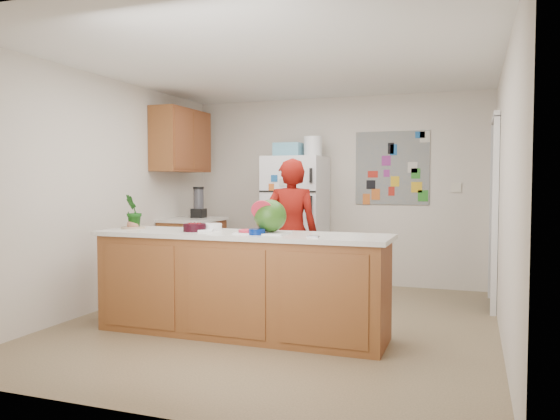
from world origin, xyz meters
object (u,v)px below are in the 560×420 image
(refrigerator, at_px, (296,221))
(person, at_px, (291,233))
(watermelon, at_px, (270,216))
(cherry_bowl, at_px, (195,228))

(refrigerator, bearing_deg, person, -74.54)
(person, height_order, watermelon, person)
(person, distance_m, cherry_bowl, 1.37)
(person, bearing_deg, cherry_bowl, 54.79)
(person, height_order, cherry_bowl, person)
(watermelon, bearing_deg, cherry_bowl, -176.66)
(refrigerator, xyz_separation_m, person, (0.32, -1.14, -0.04))
(refrigerator, relative_size, watermelon, 5.94)
(watermelon, relative_size, cherry_bowl, 1.38)
(watermelon, xyz_separation_m, cherry_bowl, (-0.72, -0.04, -0.12))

